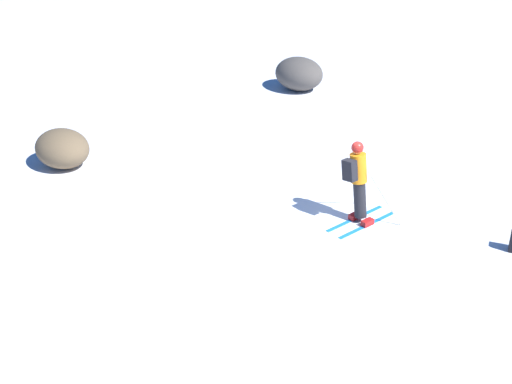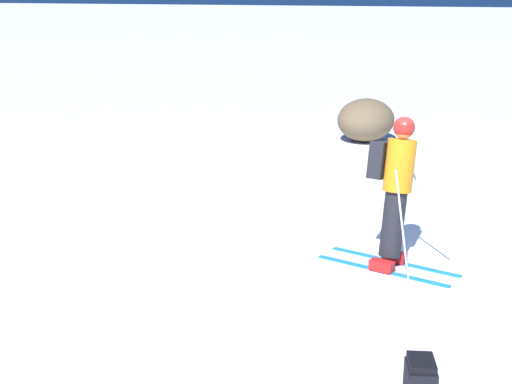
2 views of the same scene
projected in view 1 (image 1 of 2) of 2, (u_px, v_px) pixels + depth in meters
name	position (u px, v px, depth m)	size (l,w,h in m)	color
ground_plane	(347.00, 217.00, 15.39)	(300.00, 300.00, 0.00)	white
skier	(358.00, 178.00, 14.81)	(1.27, 1.73, 1.81)	#1E7AC6
exposed_boulder_0	(62.00, 148.00, 17.42)	(1.44, 1.22, 0.93)	brown
exposed_boulder_1	(299.00, 74.00, 22.31)	(1.57, 1.33, 1.02)	#4C4742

